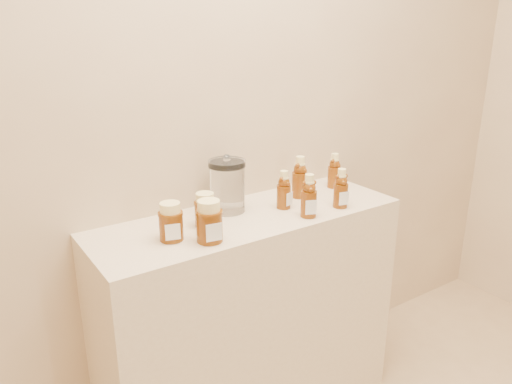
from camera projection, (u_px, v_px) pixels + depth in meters
wall_back at (220, 88)px, 1.87m from camera, size 3.50×0.02×2.70m
display_table at (250, 319)px, 2.00m from camera, size 1.20×0.40×0.90m
bear_bottle_back_left at (284, 187)px, 1.91m from camera, size 0.07×0.07×0.17m
bear_bottle_back_mid at (300, 174)px, 2.02m from camera, size 0.09×0.09×0.20m
bear_bottle_back_right at (334, 168)px, 2.14m from camera, size 0.07×0.07×0.17m
bear_bottle_front_left at (309, 193)px, 1.82m from camera, size 0.08×0.08×0.18m
bear_bottle_front_right at (341, 186)px, 1.92m from camera, size 0.07×0.07×0.17m
honey_jar_left at (171, 221)px, 1.63m from camera, size 0.10×0.10×0.13m
honey_jar_back at (205, 210)px, 1.74m from camera, size 0.09×0.09×0.12m
honey_jar_front at (209, 221)px, 1.62m from camera, size 0.10×0.10×0.14m
glass_canister at (227, 184)px, 1.87m from camera, size 0.17×0.17×0.22m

